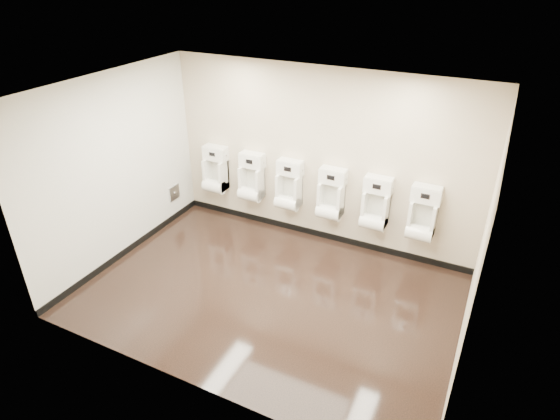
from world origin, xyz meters
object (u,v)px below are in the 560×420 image
Objects in this scene: urinal_0 at (215,173)px; urinal_2 at (289,188)px; urinal_5 at (422,217)px; urinal_1 at (251,180)px; urinal_4 at (375,207)px; urinal_3 at (331,197)px; access_panel at (174,193)px.

urinal_2 is (1.41, 0.00, 0.00)m from urinal_0.
urinal_2 is at bearing 180.00° from urinal_5.
urinal_1 is 0.69m from urinal_2.
urinal_1 is 2.13m from urinal_4.
urinal_1 is 1.42m from urinal_3.
urinal_3 is at bearing 0.00° from urinal_0.
urinal_4 and urinal_5 have the same top height.
urinal_2 is 1.00× the size of urinal_3.
urinal_0 is at bearing 33.56° from access_panel.
urinal_0 and urinal_5 have the same top height.
access_panel is 0.31× the size of urinal_3.
urinal_4 is at bearing 0.00° from urinal_1.
urinal_0 is 1.00× the size of urinal_5.
access_panel is at bearing -162.99° from urinal_1.
urinal_0 is 1.00× the size of urinal_1.
urinal_2 is at bearing 11.38° from access_panel.
urinal_0 is 1.00× the size of urinal_4.
access_panel is at bearing -168.62° from urinal_2.
urinal_5 is (2.13, 0.00, 0.00)m from urinal_2.
urinal_4 is (2.84, 0.00, 0.00)m from urinal_0.
urinal_5 is (2.82, 0.00, 0.00)m from urinal_1.
urinal_4 is at bearing 6.72° from access_panel.
urinal_2 is 1.00× the size of urinal_4.
urinal_3 is 1.00× the size of urinal_5.
urinal_1 is at bearing 0.00° from urinal_0.
urinal_3 is 0.71m from urinal_4.
access_panel is 0.31× the size of urinal_2.
urinal_1 and urinal_4 have the same top height.
urinal_1 is at bearing 17.01° from access_panel.
urinal_2 and urinal_5 have the same top height.
urinal_0 is 2.13m from urinal_3.
urinal_5 reaches higher than access_panel.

